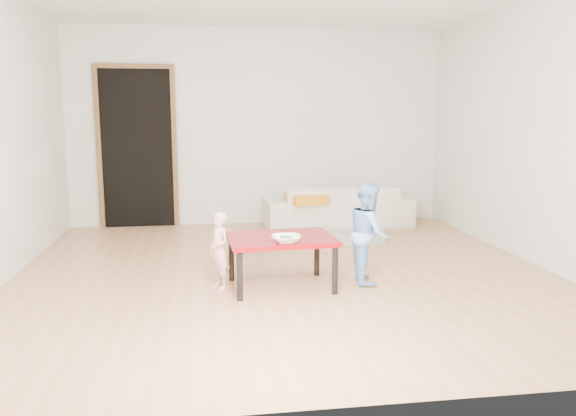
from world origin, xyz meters
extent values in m
cube|color=#B67D4E|center=(0.00, 0.00, 0.00)|extent=(5.00, 5.00, 0.01)
cube|color=beige|center=(0.00, 2.50, 1.30)|extent=(5.00, 0.02, 2.60)
cube|color=beige|center=(2.50, 0.00, 1.30)|extent=(0.02, 5.00, 2.60)
imported|color=silver|center=(0.99, 2.05, 0.28)|extent=(1.94, 0.83, 0.56)
cube|color=orange|center=(0.53, 1.79, 0.43)|extent=(0.54, 0.50, 0.12)
imported|color=white|center=(-0.08, -0.67, 0.47)|extent=(0.24, 0.24, 0.06)
imported|color=pink|center=(-0.62, -0.41, 0.33)|extent=(0.25, 0.29, 0.66)
imported|color=#6BA5F9|center=(0.69, -0.40, 0.44)|extent=(0.38, 0.46, 0.88)
imported|color=teal|center=(-0.16, 1.01, 0.07)|extent=(0.44, 0.44, 0.14)
camera|label=1|loc=(-0.71, -5.08, 1.48)|focal=35.00mm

